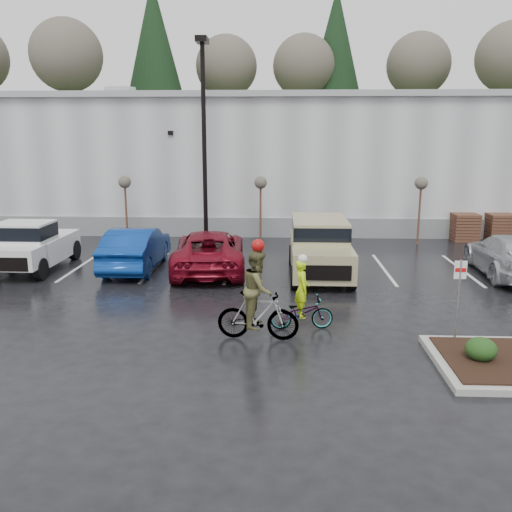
{
  "coord_description": "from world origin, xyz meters",
  "views": [
    {
      "loc": [
        -0.57,
        -12.66,
        5.16
      ],
      "look_at": [
        -1.33,
        4.36,
        1.3
      ],
      "focal_mm": 38.0,
      "sensor_mm": 36.0,
      "label": 1
    }
  ],
  "objects_px": {
    "fire_lane_sign": "(459,292)",
    "car_red": "(209,251)",
    "cyclist_olive": "(258,304)",
    "sapling_west": "(125,186)",
    "pallet_stack_b": "(500,227)",
    "car_blue": "(136,248)",
    "pallet_stack_a": "(465,227)",
    "cyclist_hivis": "(302,306)",
    "sapling_east": "(421,187)",
    "sapling_mid": "(261,186)",
    "car_far_silver": "(510,255)",
    "suv_tan": "(320,248)",
    "pickup_white": "(36,243)",
    "lamppost": "(204,121)"
  },
  "relations": [
    {
      "from": "pallet_stack_b",
      "to": "car_far_silver",
      "type": "xyz_separation_m",
      "value": [
        -2.28,
        -6.77,
        0.1
      ]
    },
    {
      "from": "pallet_stack_a",
      "to": "pickup_white",
      "type": "relative_size",
      "value": 0.26
    },
    {
      "from": "cyclist_hivis",
      "to": "car_blue",
      "type": "bearing_deg",
      "value": 37.68
    },
    {
      "from": "car_red",
      "to": "cyclist_olive",
      "type": "xyz_separation_m",
      "value": [
        2.15,
        -7.02,
        0.15
      ]
    },
    {
      "from": "car_blue",
      "to": "cyclist_olive",
      "type": "height_order",
      "value": "cyclist_olive"
    },
    {
      "from": "sapling_east",
      "to": "car_red",
      "type": "relative_size",
      "value": 0.57
    },
    {
      "from": "fire_lane_sign",
      "to": "car_far_silver",
      "type": "bearing_deg",
      "value": 59.6
    },
    {
      "from": "sapling_mid",
      "to": "sapling_east",
      "type": "xyz_separation_m",
      "value": [
        7.5,
        0.0,
        0.0
      ]
    },
    {
      "from": "car_far_silver",
      "to": "cyclist_olive",
      "type": "relative_size",
      "value": 2.05
    },
    {
      "from": "pallet_stack_a",
      "to": "fire_lane_sign",
      "type": "height_order",
      "value": "fire_lane_sign"
    },
    {
      "from": "pickup_white",
      "to": "pallet_stack_a",
      "type": "bearing_deg",
      "value": 18.84
    },
    {
      "from": "lamppost",
      "to": "car_blue",
      "type": "distance_m",
      "value": 6.86
    },
    {
      "from": "car_red",
      "to": "suv_tan",
      "type": "height_order",
      "value": "suv_tan"
    },
    {
      "from": "pickup_white",
      "to": "car_red",
      "type": "height_order",
      "value": "pickup_white"
    },
    {
      "from": "car_blue",
      "to": "lamppost",
      "type": "bearing_deg",
      "value": -116.76
    },
    {
      "from": "sapling_mid",
      "to": "pickup_white",
      "type": "distance_m",
      "value": 10.25
    },
    {
      "from": "pallet_stack_a",
      "to": "cyclist_hivis",
      "type": "bearing_deg",
      "value": -123.57
    },
    {
      "from": "car_far_silver",
      "to": "car_red",
      "type": "bearing_deg",
      "value": 2.07
    },
    {
      "from": "sapling_east",
      "to": "cyclist_hivis",
      "type": "relative_size",
      "value": 1.55
    },
    {
      "from": "pallet_stack_a",
      "to": "cyclist_olive",
      "type": "distance_m",
      "value": 16.62
    },
    {
      "from": "pickup_white",
      "to": "car_far_silver",
      "type": "bearing_deg",
      "value": -1.38
    },
    {
      "from": "sapling_west",
      "to": "cyclist_olive",
      "type": "relative_size",
      "value": 1.22
    },
    {
      "from": "cyclist_olive",
      "to": "sapling_mid",
      "type": "bearing_deg",
      "value": 7.01
    },
    {
      "from": "pallet_stack_b",
      "to": "cyclist_hivis",
      "type": "distance_m",
      "value": 16.3
    },
    {
      "from": "sapling_west",
      "to": "fire_lane_sign",
      "type": "distance_m",
      "value": 17.46
    },
    {
      "from": "sapling_east",
      "to": "suv_tan",
      "type": "distance_m",
      "value": 8.1
    },
    {
      "from": "sapling_west",
      "to": "fire_lane_sign",
      "type": "xyz_separation_m",
      "value": [
        11.8,
        -12.8,
        -1.32
      ]
    },
    {
      "from": "fire_lane_sign",
      "to": "car_red",
      "type": "height_order",
      "value": "fire_lane_sign"
    },
    {
      "from": "sapling_east",
      "to": "sapling_mid",
      "type": "bearing_deg",
      "value": 180.0
    },
    {
      "from": "cyclist_olive",
      "to": "pickup_white",
      "type": "bearing_deg",
      "value": 56.37
    },
    {
      "from": "car_blue",
      "to": "pallet_stack_b",
      "type": "bearing_deg",
      "value": -159.3
    },
    {
      "from": "sapling_west",
      "to": "fire_lane_sign",
      "type": "relative_size",
      "value": 1.45
    },
    {
      "from": "sapling_west",
      "to": "sapling_mid",
      "type": "distance_m",
      "value": 6.5
    },
    {
      "from": "pallet_stack_b",
      "to": "car_blue",
      "type": "xyz_separation_m",
      "value": [
        -16.34,
        -6.34,
        0.15
      ]
    },
    {
      "from": "suv_tan",
      "to": "cyclist_hivis",
      "type": "relative_size",
      "value": 2.47
    },
    {
      "from": "sapling_west",
      "to": "pallet_stack_b",
      "type": "distance_m",
      "value": 18.34
    },
    {
      "from": "fire_lane_sign",
      "to": "suv_tan",
      "type": "xyz_separation_m",
      "value": [
        -2.88,
        6.73,
        -0.38
      ]
    },
    {
      "from": "sapling_mid",
      "to": "cyclist_olive",
      "type": "height_order",
      "value": "sapling_mid"
    },
    {
      "from": "pallet_stack_b",
      "to": "car_red",
      "type": "bearing_deg",
      "value": -154.07
    },
    {
      "from": "pallet_stack_b",
      "to": "cyclist_olive",
      "type": "distance_m",
      "value": 17.66
    },
    {
      "from": "sapling_east",
      "to": "pallet_stack_b",
      "type": "bearing_deg",
      "value": 13.39
    },
    {
      "from": "suv_tan",
      "to": "cyclist_hivis",
      "type": "bearing_deg",
      "value": -98.78
    },
    {
      "from": "sapling_east",
      "to": "pallet_stack_b",
      "type": "relative_size",
      "value": 2.37
    },
    {
      "from": "suv_tan",
      "to": "cyclist_hivis",
      "type": "distance_m",
      "value": 5.76
    },
    {
      "from": "cyclist_olive",
      "to": "suv_tan",
      "type": "bearing_deg",
      "value": -12.09
    },
    {
      "from": "sapling_west",
      "to": "pallet_stack_a",
      "type": "bearing_deg",
      "value": 3.47
    },
    {
      "from": "pallet_stack_b",
      "to": "cyclist_olive",
      "type": "xyz_separation_m",
      "value": [
        -11.3,
        -13.56,
        0.26
      ]
    },
    {
      "from": "car_far_silver",
      "to": "cyclist_hivis",
      "type": "bearing_deg",
      "value": 40.41
    },
    {
      "from": "sapling_mid",
      "to": "pallet_stack_a",
      "type": "xyz_separation_m",
      "value": [
        10.0,
        1.0,
        -2.05
      ]
    },
    {
      "from": "pallet_stack_a",
      "to": "sapling_mid",
      "type": "bearing_deg",
      "value": -174.29
    }
  ]
}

